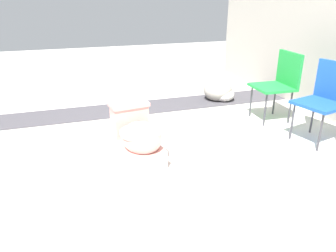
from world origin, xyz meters
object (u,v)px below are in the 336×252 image
(folding_chair_left, at_px, (280,79))
(boulder_near, at_px, (218,90))
(folding_chair_middle, at_px, (328,94))
(boulder_far, at_px, (223,94))
(toilet, at_px, (138,138))

(folding_chair_left, relative_size, boulder_near, 2.01)
(folding_chair_middle, height_order, boulder_near, folding_chair_middle)
(folding_chair_left, relative_size, boulder_far, 2.59)
(boulder_near, distance_m, boulder_far, 0.11)
(toilet, bearing_deg, folding_chair_middle, 77.01)
(toilet, xyz_separation_m, folding_chair_left, (-0.51, 1.90, 0.29))
(toilet, height_order, boulder_near, toilet)
(toilet, relative_size, folding_chair_middle, 0.81)
(folding_chair_left, xyz_separation_m, boulder_near, (-0.92, -0.37, -0.35))
(boulder_near, relative_size, boulder_far, 1.29)
(toilet, relative_size, boulder_near, 1.63)
(folding_chair_left, bearing_deg, boulder_far, -68.81)
(folding_chair_left, distance_m, boulder_near, 1.05)
(toilet, height_order, folding_chair_middle, folding_chair_middle)
(boulder_near, xyz_separation_m, boulder_far, (0.05, 0.07, -0.06))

